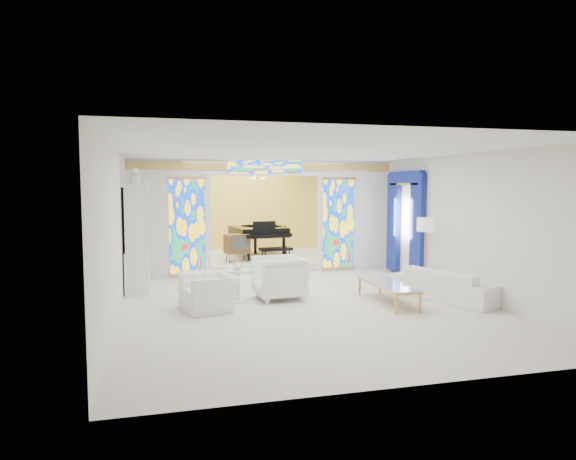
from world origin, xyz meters
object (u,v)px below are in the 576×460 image
object	(u,v)px
sofa	(448,284)
tv_console	(237,244)
grand_piano	(262,231)
china_cabinet	(137,238)
coffee_table	(388,284)
armchair_left	(208,292)
armchair_right	(279,278)

from	to	relation	value
sofa	tv_console	distance (m)	6.28
grand_piano	sofa	bearing A→B (deg)	-74.22
sofa	tv_console	size ratio (longest dim) A/B	2.82
sofa	grand_piano	distance (m)	6.70
china_cabinet	grand_piano	world-z (taller)	china_cabinet
coffee_table	tv_console	distance (m)	5.61
coffee_table	tv_console	bearing A→B (deg)	113.20
armchair_left	sofa	size ratio (longest dim) A/B	0.47
armchair_right	grand_piano	world-z (taller)	grand_piano
armchair_left	grand_piano	distance (m)	6.18
armchair_right	coffee_table	world-z (taller)	armchair_right
china_cabinet	coffee_table	xyz separation A→B (m)	(4.85, -2.64, -0.79)
china_cabinet	tv_console	xyz separation A→B (m)	(2.64, 2.51, -0.48)
sofa	coffee_table	size ratio (longest dim) A/B	1.18
grand_piano	armchair_left	bearing A→B (deg)	-118.36
sofa	tv_console	bearing A→B (deg)	12.63
china_cabinet	tv_console	bearing A→B (deg)	43.56
china_cabinet	tv_console	world-z (taller)	china_cabinet
china_cabinet	coffee_table	bearing A→B (deg)	-28.54
tv_console	grand_piano	bearing A→B (deg)	37.54
china_cabinet	armchair_right	xyz separation A→B (m)	(2.84, -1.71, -0.72)
armchair_left	tv_console	world-z (taller)	tv_console
china_cabinet	sofa	xyz separation A→B (m)	(6.17, -2.68, -0.85)
coffee_table	grand_piano	size ratio (longest dim) A/B	0.64
armchair_right	tv_console	world-z (taller)	tv_console
armchair_left	grand_piano	size ratio (longest dim) A/B	0.35
armchair_right	tv_console	size ratio (longest dim) A/B	1.26
armchair_right	sofa	xyz separation A→B (m)	(3.33, -0.97, -0.12)
armchair_left	armchair_right	size ratio (longest dim) A/B	1.06
sofa	grand_piano	xyz separation A→B (m)	(-2.62, 6.14, 0.61)
china_cabinet	armchair_left	distance (m)	2.77
grand_piano	tv_console	distance (m)	1.34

